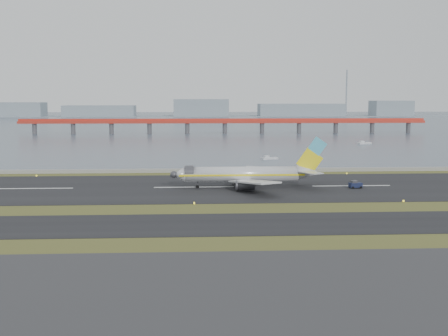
{
  "coord_description": "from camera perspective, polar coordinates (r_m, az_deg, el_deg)",
  "views": [
    {
      "loc": [
        -0.05,
        -109.05,
        22.02
      ],
      "look_at": [
        7.08,
        22.0,
        5.87
      ],
      "focal_mm": 45.0,
      "sensor_mm": 36.0,
      "label": 1
    }
  ],
  "objects": [
    {
      "name": "ground",
      "position": [
        111.25,
        -3.04,
        -4.41
      ],
      "size": [
        1000.0,
        1000.0,
        0.0
      ],
      "primitive_type": "plane",
      "color": "#344117",
      "rests_on": "ground"
    },
    {
      "name": "apron_strip",
      "position": [
        58.35,
        -2.94,
        -15.11
      ],
      "size": [
        1000.0,
        50.0,
        0.1
      ],
      "primitive_type": "cube",
      "color": "#323234",
      "rests_on": "ground"
    },
    {
      "name": "taxiway_strip",
      "position": [
        99.51,
        -3.02,
        -5.75
      ],
      "size": [
        1000.0,
        18.0,
        0.1
      ],
      "primitive_type": "cube",
      "color": "black",
      "rests_on": "ground"
    },
    {
      "name": "runway_strip",
      "position": [
        140.78,
        -3.06,
        -1.97
      ],
      "size": [
        1000.0,
        45.0,
        0.1
      ],
      "primitive_type": "cube",
      "color": "black",
      "rests_on": "ground"
    },
    {
      "name": "seawall",
      "position": [
        170.42,
        -3.07,
        -0.25
      ],
      "size": [
        1000.0,
        2.5,
        1.0
      ],
      "primitive_type": "cube",
      "color": "gray",
      "rests_on": "ground"
    },
    {
      "name": "bay_water",
      "position": [
        569.48,
        -3.12,
        4.79
      ],
      "size": [
        1400.0,
        800.0,
        1.3
      ],
      "primitive_type": "cube",
      "color": "#475666",
      "rests_on": "ground"
    },
    {
      "name": "red_pier",
      "position": [
        359.92,
        0.08,
        4.67
      ],
      "size": [
        260.0,
        5.0,
        10.2
      ],
      "color": "#B72C1F",
      "rests_on": "ground"
    },
    {
      "name": "far_shoreline",
      "position": [
        729.36,
        -2.05,
        5.76
      ],
      "size": [
        1400.0,
        80.0,
        60.5
      ],
      "color": "gray",
      "rests_on": "ground"
    },
    {
      "name": "airliner",
      "position": [
        139.4,
        2.42,
        -0.64
      ],
      "size": [
        38.52,
        32.89,
        12.8
      ],
      "color": "silver",
      "rests_on": "ground"
    },
    {
      "name": "pushback_tug",
      "position": [
        142.7,
        13.19,
        -1.66
      ],
      "size": [
        3.32,
        2.27,
        1.97
      ],
      "rotation": [
        0.0,
        0.0,
        0.17
      ],
      "color": "#151C3B",
      "rests_on": "ground"
    },
    {
      "name": "workboat_near",
      "position": [
        206.42,
        4.6,
        1.0
      ],
      "size": [
        6.38,
        3.89,
        1.48
      ],
      "rotation": [
        0.0,
        0.0,
        0.35
      ],
      "color": "silver",
      "rests_on": "ground"
    },
    {
      "name": "workboat_far",
      "position": [
        284.46,
        14.03,
        2.48
      ],
      "size": [
        7.51,
        4.88,
        1.75
      ],
      "rotation": [
        0.0,
        0.0,
        0.4
      ],
      "color": "silver",
      "rests_on": "ground"
    }
  ]
}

